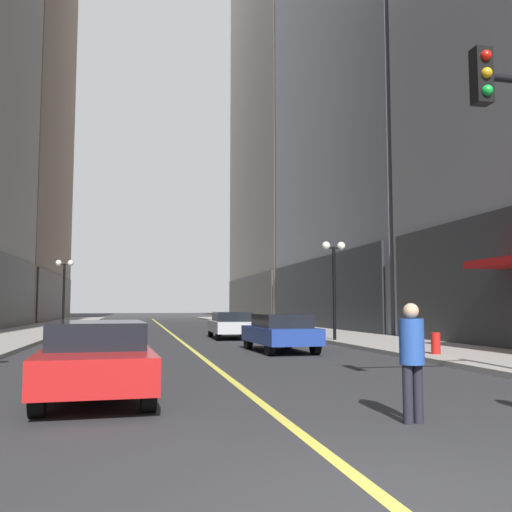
{
  "coord_description": "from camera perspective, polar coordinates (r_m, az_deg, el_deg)",
  "views": [
    {
      "loc": [
        -2.05,
        -4.18,
        1.59
      ],
      "look_at": [
        4.67,
        27.72,
        4.49
      ],
      "focal_mm": 39.84,
      "sensor_mm": 36.0,
      "label": 1
    }
  ],
  "objects": [
    {
      "name": "sidewalk_left",
      "position": [
        39.7,
        -21.03,
        -6.94
      ],
      "size": [
        4.5,
        78.0,
        0.15
      ],
      "primitive_type": "cube",
      "color": "#9E9991",
      "rests_on": "ground"
    },
    {
      "name": "lane_centre_stripe",
      "position": [
        39.27,
        -8.97,
        -7.34
      ],
      "size": [
        0.16,
        70.0,
        0.01
      ],
      "primitive_type": "cube",
      "color": "#E5D64C",
      "rests_on": "ground"
    },
    {
      "name": "street_lamp_right_mid",
      "position": [
        25.08,
        7.83,
        -1.23
      ],
      "size": [
        1.06,
        0.36,
        4.43
      ],
      "color": "black",
      "rests_on": "ground"
    },
    {
      "name": "sidewalk_right",
      "position": [
        40.54,
        2.86,
        -7.22
      ],
      "size": [
        4.5,
        78.0,
        0.15
      ],
      "primitive_type": "cube",
      "color": "#9E9991",
      "rests_on": "ground"
    },
    {
      "name": "street_lamp_left_far",
      "position": [
        36.66,
        -18.71,
        -2.21
      ],
      "size": [
        1.06,
        0.36,
        4.43
      ],
      "color": "black",
      "rests_on": "ground"
    },
    {
      "name": "car_blue",
      "position": [
        20.1,
        2.44,
        -7.57
      ],
      "size": [
        1.97,
        4.34,
        1.32
      ],
      "color": "navy",
      "rests_on": "ground"
    },
    {
      "name": "pedestrian_in_blue_hoodie",
      "position": [
        8.23,
        15.39,
        -9.38
      ],
      "size": [
        0.38,
        0.38,
        1.64
      ],
      "color": "black",
      "rests_on": "ground"
    },
    {
      "name": "car_silver",
      "position": [
        28.35,
        -2.49,
        -6.84
      ],
      "size": [
        2.0,
        4.62,
        1.32
      ],
      "color": "#B7B7BC",
      "rests_on": "ground"
    },
    {
      "name": "car_red",
      "position": [
        10.61,
        -15.67,
        -9.61
      ],
      "size": [
        2.04,
        4.8,
        1.32
      ],
      "color": "#B21919",
      "rests_on": "ground"
    },
    {
      "name": "fire_hydrant_right",
      "position": [
        18.31,
        17.61,
        -8.58
      ],
      "size": [
        0.28,
        0.28,
        0.8
      ],
      "primitive_type": "cylinder",
      "color": "red",
      "rests_on": "ground"
    },
    {
      "name": "ground_plane",
      "position": [
        39.27,
        -8.97,
        -7.34
      ],
      "size": [
        200.0,
        200.0,
        0.0
      ],
      "primitive_type": "plane",
      "color": "#2D2D30"
    }
  ]
}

